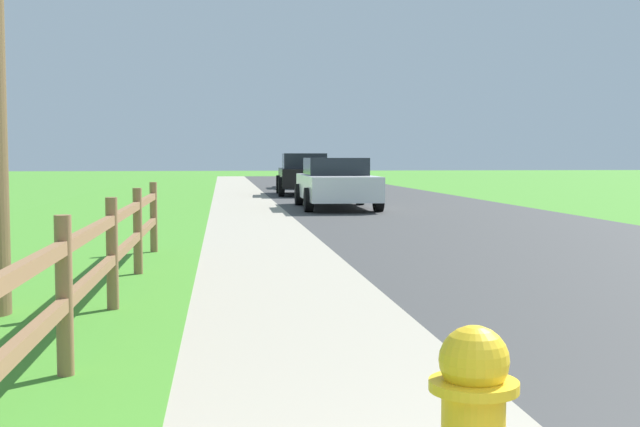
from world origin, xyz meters
TOP-DOWN VIEW (x-y plane):
  - ground_plane at (0.00, 25.00)m, footprint 120.00×120.00m
  - road_asphalt at (3.50, 27.00)m, footprint 7.00×66.00m
  - curb_concrete at (-3.00, 27.00)m, footprint 6.00×66.00m
  - grass_verge at (-4.50, 27.00)m, footprint 5.00×66.00m
  - rail_fence at (-2.70, 5.56)m, footprint 0.11×11.70m
  - parked_suv_white at (1.51, 21.53)m, footprint 2.11×4.99m
  - parked_car_black at (1.42, 29.65)m, footprint 2.14×4.49m
  - parked_car_beige at (2.30, 36.93)m, footprint 2.13×4.89m

SIDE VIEW (x-z plane):
  - ground_plane at x=0.00m, z-range 0.00..0.00m
  - road_asphalt at x=3.50m, z-range 0.00..0.01m
  - curb_concrete at x=-3.00m, z-range 0.00..0.01m
  - grass_verge at x=-4.50m, z-range 0.00..0.01m
  - rail_fence at x=-2.70m, z-range 0.09..1.14m
  - parked_suv_white at x=1.51m, z-range 0.00..1.42m
  - parked_car_beige at x=2.30m, z-range 0.00..1.55m
  - parked_car_black at x=1.42m, z-range 0.01..1.58m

